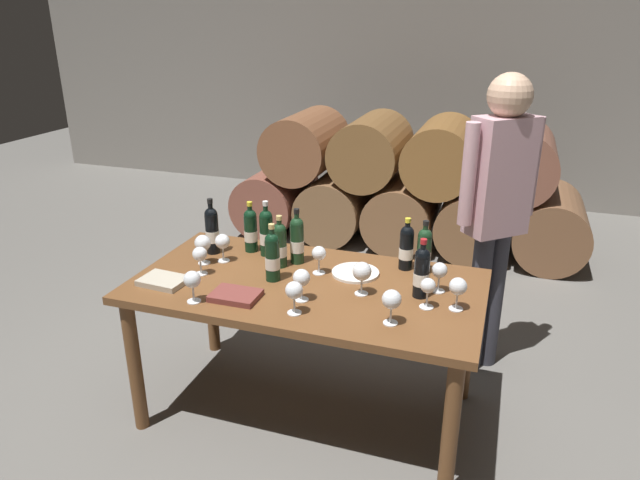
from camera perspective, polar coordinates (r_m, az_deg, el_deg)
name	(u,v)px	position (r m, az deg, el deg)	size (l,w,h in m)	color
ground_plane	(308,410)	(3.23, -1.18, -16.48)	(14.00, 14.00, 0.00)	#66635E
cellar_back_wall	(437,71)	(6.67, 11.50, 16.10)	(10.00, 0.24, 2.80)	gray
barrel_stack	(405,185)	(5.27, 8.41, 5.40)	(3.12, 0.90, 1.15)	brown
dining_table	(307,299)	(2.87, -1.28, -5.89)	(1.70, 0.90, 0.76)	brown
wine_bottle_0	(266,232)	(3.11, -5.33, 0.79)	(0.07, 0.07, 0.31)	black
wine_bottle_1	(422,272)	(2.68, 10.02, -3.12)	(0.07, 0.07, 0.29)	black
wine_bottle_2	(272,256)	(2.81, -4.73, -1.59)	(0.07, 0.07, 0.29)	black
wine_bottle_3	(424,250)	(2.93, 10.26, -1.00)	(0.07, 0.07, 0.28)	#19381E
wine_bottle_4	(297,240)	(3.00, -2.29, 0.04)	(0.07, 0.07, 0.30)	#19381E
wine_bottle_5	(280,244)	(2.96, -4.01, -0.44)	(0.07, 0.07, 0.28)	#19381E
wine_bottle_6	(406,247)	(2.96, 8.55, -0.68)	(0.07, 0.07, 0.27)	black
wine_bottle_7	(212,230)	(3.18, -10.64, 1.00)	(0.07, 0.07, 0.31)	black
wine_bottle_8	(251,230)	(3.17, -6.88, 1.01)	(0.07, 0.07, 0.28)	black
wine_glass_0	(203,244)	(3.05, -11.53, -0.36)	(0.09, 0.09, 0.16)	white
wine_glass_1	(301,279)	(2.61, -1.85, -3.85)	(0.08, 0.08, 0.15)	white
wine_glass_2	(440,271)	(2.75, 11.75, -3.05)	(0.07, 0.07, 0.15)	white
wine_glass_3	(428,287)	(2.60, 10.63, -4.60)	(0.07, 0.07, 0.14)	white
wine_glass_4	(362,272)	(2.67, 4.17, -3.18)	(0.09, 0.09, 0.16)	white
wine_glass_5	(192,280)	(2.66, -12.54, -3.93)	(0.08, 0.08, 0.15)	white
wine_glass_6	(200,255)	(2.93, -11.81, -1.47)	(0.07, 0.07, 0.15)	white
wine_glass_7	(392,300)	(2.44, 7.10, -5.94)	(0.08, 0.08, 0.16)	white
wine_glass_8	(319,254)	(2.88, -0.11, -1.43)	(0.07, 0.07, 0.15)	white
wine_glass_9	(222,242)	(3.06, -9.63, -0.22)	(0.08, 0.08, 0.15)	white
wine_glass_10	(294,291)	(2.50, -2.58, -5.09)	(0.08, 0.08, 0.15)	white
wine_glass_11	(458,287)	(2.60, 13.50, -4.58)	(0.08, 0.08, 0.15)	white
tasting_notebook	(163,281)	(2.91, -15.23, -3.92)	(0.22, 0.16, 0.03)	#B2A893
leather_ledger	(235,296)	(2.70, -8.36, -5.46)	(0.22, 0.16, 0.03)	brown
serving_plate	(355,273)	(2.92, 3.53, -3.25)	(0.24, 0.24, 0.01)	white
sommelier_presenting	(498,200)	(3.28, 17.17, 3.82)	(0.39, 0.36, 1.72)	#383842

